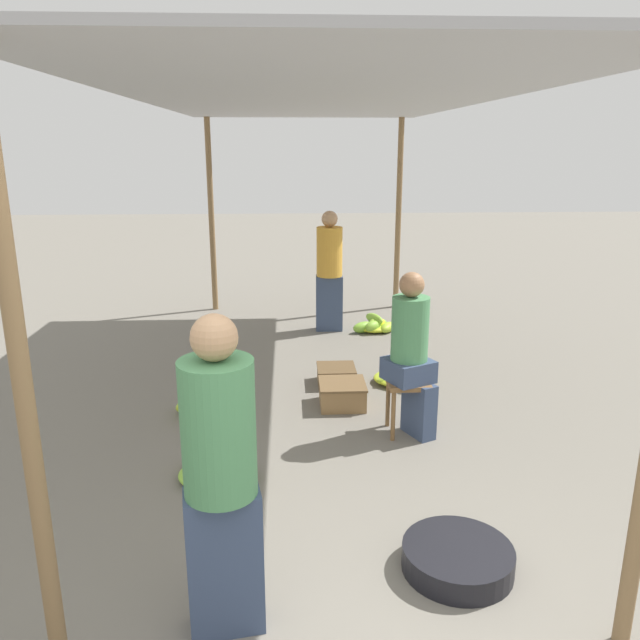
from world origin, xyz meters
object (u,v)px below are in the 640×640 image
(vendor_seated, at_px, (412,351))
(shopper_walking_mid, at_px, (329,269))
(banana_pile_right_1, at_px, (400,377))
(banana_pile_right_0, at_px, (375,326))
(banana_pile_left_0, at_px, (202,407))
(crate_mid, at_px, (336,375))
(basin_black, at_px, (458,558))
(crate_near, at_px, (342,394))
(stool, at_px, (407,391))
(vendor_foreground, at_px, (221,475))
(banana_pile_left_1, at_px, (215,470))

(vendor_seated, bearing_deg, shopper_walking_mid, 98.68)
(banana_pile_right_1, bearing_deg, banana_pile_right_0, 90.55)
(banana_pile_left_0, bearing_deg, crate_mid, 28.60)
(basin_black, relative_size, banana_pile_right_0, 0.99)
(basin_black, bearing_deg, crate_near, 100.97)
(stool, bearing_deg, crate_mid, 113.72)
(stool, xyz_separation_m, banana_pile_right_0, (0.14, 2.92, -0.29))
(banana_pile_left_0, distance_m, banana_pile_right_1, 2.02)
(banana_pile_right_1, height_order, crate_near, crate_near)
(crate_mid, bearing_deg, banana_pile_left_0, -151.40)
(crate_mid, bearing_deg, vendor_seated, -65.65)
(basin_black, height_order, banana_pile_left_0, banana_pile_left_0)
(stool, bearing_deg, vendor_foreground, -121.39)
(crate_near, bearing_deg, banana_pile_left_0, -173.99)
(stool, xyz_separation_m, banana_pile_left_1, (-1.51, -0.68, -0.30))
(shopper_walking_mid, bearing_deg, banana_pile_right_0, -11.17)
(vendor_seated, bearing_deg, crate_near, 130.13)
(stool, xyz_separation_m, banana_pile_right_1, (0.15, 1.13, -0.31))
(banana_pile_left_1, xyz_separation_m, crate_near, (1.02, 1.27, 0.04))
(banana_pile_right_0, bearing_deg, vendor_foreground, -105.81)
(banana_pile_left_1, bearing_deg, vendor_foreground, -81.43)
(banana_pile_right_0, distance_m, shopper_walking_mid, 0.93)
(vendor_foreground, height_order, shopper_walking_mid, vendor_foreground)
(crate_near, bearing_deg, basin_black, -79.03)
(vendor_foreground, relative_size, crate_near, 3.82)
(crate_mid, bearing_deg, shopper_walking_mid, 88.38)
(banana_pile_right_1, relative_size, crate_mid, 1.63)
(banana_pile_left_0, relative_size, shopper_walking_mid, 0.33)
(vendor_foreground, distance_m, shopper_walking_mid, 5.23)
(vendor_seated, xyz_separation_m, crate_near, (-0.50, 0.60, -0.61))
(banana_pile_right_1, height_order, shopper_walking_mid, shopper_walking_mid)
(stool, height_order, basin_black, stool)
(stool, height_order, banana_pile_left_1, stool)
(banana_pile_left_1, bearing_deg, crate_mid, 60.97)
(basin_black, bearing_deg, banana_pile_right_1, 86.33)
(vendor_seated, distance_m, banana_pile_left_1, 1.79)
(stool, distance_m, basin_black, 1.78)
(basin_black, distance_m, banana_pile_left_0, 2.80)
(basin_black, xyz_separation_m, banana_pile_right_1, (0.19, 2.88, -0.01))
(vendor_seated, bearing_deg, crate_mid, 114.35)
(vendor_foreground, relative_size, banana_pile_right_1, 2.62)
(banana_pile_right_1, distance_m, crate_near, 0.84)
(vendor_foreground, bearing_deg, crate_mid, 76.33)
(stool, distance_m, banana_pile_left_1, 1.68)
(stool, distance_m, crate_near, 0.81)
(banana_pile_left_1, bearing_deg, vendor_seated, 23.65)
(crate_near, height_order, shopper_walking_mid, shopper_walking_mid)
(banana_pile_right_1, xyz_separation_m, shopper_walking_mid, (-0.60, 1.91, 0.74))
(basin_black, relative_size, banana_pile_left_1, 1.06)
(vendor_foreground, bearing_deg, vendor_seated, 58.12)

